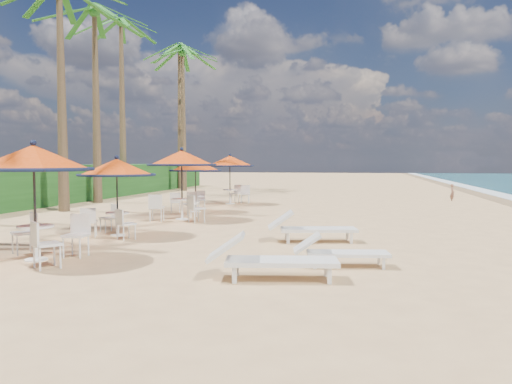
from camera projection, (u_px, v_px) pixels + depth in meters
ground at (282, 273)px, 8.82m from camera, size 160.00×160.00×0.00m
scrub_hedge at (24, 186)px, 22.35m from camera, size 3.00×40.00×1.80m
station_0 at (36, 172)px, 9.90m from camera, size 2.31×2.31×2.41m
station_1 at (115, 177)px, 13.22m from camera, size 2.06×2.06×2.15m
station_2 at (182, 167)px, 16.89m from camera, size 2.36×2.36×2.47m
station_3 at (195, 172)px, 19.61m from camera, size 2.06×2.15×2.15m
station_4 at (231, 166)px, 23.24m from camera, size 2.26×2.26×2.35m
lounger_near at (268, 258)px, 8.34m from camera, size 2.27×1.06×0.78m
lounger_mid at (338, 251)px, 9.39m from camera, size 1.85×0.85×0.64m
lounger_far at (309, 227)px, 12.28m from camera, size 2.27×1.14×0.78m
palm_3 at (59, 2)px, 19.38m from camera, size 5.00×5.00×8.96m
palm_4 at (94, 23)px, 23.65m from camera, size 5.00×5.00×9.37m
palm_5 at (121, 33)px, 29.74m from camera, size 5.00×5.00×10.56m
palm_6 at (183, 61)px, 33.50m from camera, size 5.00×5.00×9.57m
palm_7 at (179, 57)px, 36.15m from camera, size 5.00×5.00×10.45m
person at (452, 192)px, 24.91m from camera, size 0.25×0.35×0.91m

